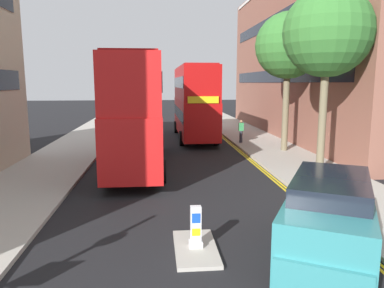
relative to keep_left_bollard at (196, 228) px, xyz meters
name	(u,v)px	position (x,y,z in m)	size (l,w,h in m)	color
sidewalk_right	(286,157)	(6.50, 11.21, -0.54)	(4.00, 80.00, 0.14)	#ADA89E
sidewalk_left	(56,162)	(-6.50, 11.21, -0.54)	(4.00, 80.00, 0.14)	#ADA89E
kerb_line_outer	(261,167)	(4.40, 9.21, -0.60)	(0.10, 56.00, 0.01)	yellow
kerb_line_inner	(258,167)	(4.24, 9.21, -0.60)	(0.10, 56.00, 0.01)	yellow
traffic_island	(196,248)	(0.00, 0.00, -0.56)	(1.10, 2.20, 0.10)	#ADA89E
keep_left_bollard	(196,228)	(0.00, 0.00, 0.00)	(0.36, 0.28, 1.11)	silver
double_decker_bus_away	(137,109)	(-2.00, 10.02, 2.42)	(2.83, 10.82, 5.64)	red
double_decker_bus_oncoming	(194,100)	(1.96, 19.63, 2.42)	(2.84, 10.82, 5.64)	#B20F0F
taxi_minivan	(329,221)	(3.13, -0.96, 0.46)	(3.94, 5.12, 2.12)	teal
pedestrian_far	(241,131)	(4.99, 16.36, 0.38)	(0.34, 0.22, 1.62)	#2D2D38
street_tree_near	(288,46)	(7.05, 13.18, 5.94)	(4.01, 4.01, 8.47)	#6B6047
street_tree_mid	(327,33)	(6.81, 7.50, 5.98)	(4.04, 4.04, 8.51)	#6B6047
townhouse_terrace_right	(334,57)	(13.50, 20.28, 5.82)	(10.08, 28.00, 12.86)	brown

